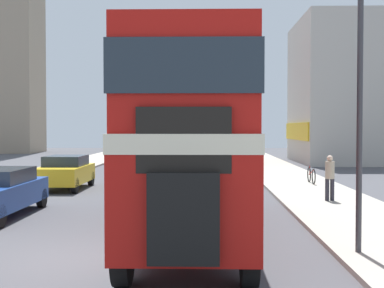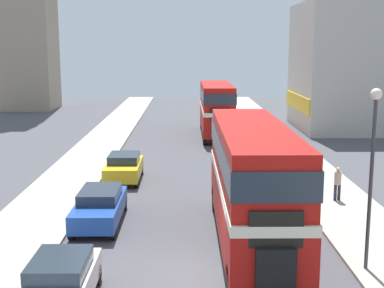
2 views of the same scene
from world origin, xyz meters
The scene contains 9 objects.
ground_plane centered at (0.00, 0.00, 0.00)m, with size 120.00×120.00×0.00m, color #47474C.
double_decker_bus centered at (2.01, 2.56, 2.66)m, with size 2.43×10.81×4.47m.
bus_distant centered at (2.09, 27.07, 2.54)m, with size 2.42×9.94×4.26m.
car_parked_near centered at (-3.88, -2.13, 0.76)m, with size 1.74×4.06×1.46m.
car_parked_mid centered at (-3.93, 5.21, 0.75)m, with size 1.77×4.62×1.43m.
car_parked_far centered at (-3.76, 12.41, 0.76)m, with size 1.80×3.96×1.45m.
pedestrian_walking centered at (6.71, 8.04, 1.02)m, with size 0.32×0.32×1.59m.
bicycle_on_pavement centered at (7.25, 13.97, 0.48)m, with size 0.05×1.76×0.78m.
street_lamp centered at (5.49, 0.29, 3.96)m, with size 0.36×0.36×5.86m.
Camera 2 is at (-0.34, -16.05, 7.24)m, focal length 50.00 mm.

